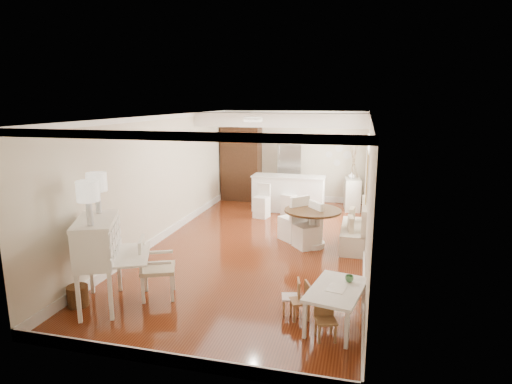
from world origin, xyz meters
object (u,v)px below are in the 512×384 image
at_px(kids_chair_c, 326,320).
at_px(kids_chair_a, 300,301).
at_px(kids_table, 336,307).
at_px(bar_stool_left, 262,201).
at_px(slip_chair_far, 293,217).
at_px(dining_table, 312,228).
at_px(slip_chair_near, 307,225).
at_px(bar_stool_right, 289,198).
at_px(kids_chair_b, 291,297).
at_px(secretary_bureau, 99,263).
at_px(wicker_basket, 78,296).
at_px(breakfast_counter, 288,193).
at_px(pantry_cabinet, 241,164).
at_px(sideboard, 352,194).
at_px(gustavian_armchair, 158,267).
at_px(fridge, 301,174).

bearing_deg(kids_chair_c, kids_chair_a, 111.91).
xyz_separation_m(kids_table, kids_chair_a, (-0.52, 0.07, -0.00)).
bearing_deg(bar_stool_left, slip_chair_far, -44.49).
relative_size(dining_table, slip_chair_near, 1.23).
relative_size(dining_table, bar_stool_right, 1.35).
bearing_deg(bar_stool_left, dining_table, -40.49).
relative_size(kids_chair_a, kids_chair_b, 1.02).
distance_m(secretary_bureau, slip_chair_far, 4.56).
bearing_deg(kids_chair_b, slip_chair_far, 176.57).
height_order(wicker_basket, bar_stool_right, bar_stool_right).
bearing_deg(kids_table, breakfast_counter, 106.00).
height_order(breakfast_counter, bar_stool_left, breakfast_counter).
xyz_separation_m(wicker_basket, slip_chair_near, (3.08, 3.55, 0.33)).
xyz_separation_m(kids_table, kids_chair_b, (-0.67, 0.18, -0.01)).
bearing_deg(slip_chair_far, breakfast_counter, -124.45).
relative_size(kids_chair_a, breakfast_counter, 0.27).
bearing_deg(pantry_cabinet, slip_chair_far, -57.82).
distance_m(kids_chair_a, pantry_cabinet, 7.76).
distance_m(slip_chair_near, pantry_cabinet, 4.86).
relative_size(slip_chair_near, sideboard, 1.04).
relative_size(kids_chair_a, slip_chair_near, 0.56).
relative_size(kids_chair_a, kids_chair_c, 0.99).
height_order(gustavian_armchair, sideboard, gustavian_armchair).
relative_size(pantry_cabinet, sideboard, 2.42).
bearing_deg(sideboard, bar_stool_right, -153.46).
bearing_deg(slip_chair_near, fridge, 151.20).
relative_size(slip_chair_near, breakfast_counter, 0.48).
bearing_deg(kids_chair_c, dining_table, 80.23).
relative_size(slip_chair_near, slip_chair_far, 0.94).
height_order(kids_chair_b, slip_chair_near, slip_chair_near).
distance_m(slip_chair_near, sideboard, 3.76).
height_order(bar_stool_left, sideboard, bar_stool_left).
bearing_deg(breakfast_counter, bar_stool_right, -74.95).
xyz_separation_m(kids_table, breakfast_counter, (-1.76, 6.12, 0.23)).
height_order(kids_chair_b, pantry_cabinet, pantry_cabinet).
distance_m(dining_table, fridge, 4.05).
height_order(wicker_basket, breakfast_counter, breakfast_counter).
height_order(kids_chair_c, slip_chair_near, slip_chair_near).
bearing_deg(kids_chair_c, kids_table, 55.92).
bearing_deg(kids_chair_a, kids_chair_b, -148.19).
relative_size(gustavian_armchair, slip_chair_far, 0.95).
bearing_deg(kids_chair_b, secretary_bureau, -93.10).
relative_size(bar_stool_right, pantry_cabinet, 0.39).
relative_size(dining_table, sideboard, 1.28).
bearing_deg(fridge, secretary_bureau, -105.01).
relative_size(wicker_basket, sideboard, 0.34).
distance_m(wicker_basket, breakfast_counter, 6.86).
relative_size(gustavian_armchair, kids_chair_b, 1.83).
bearing_deg(bar_stool_right, sideboard, 56.82).
bearing_deg(bar_stool_right, kids_chair_c, -51.20).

